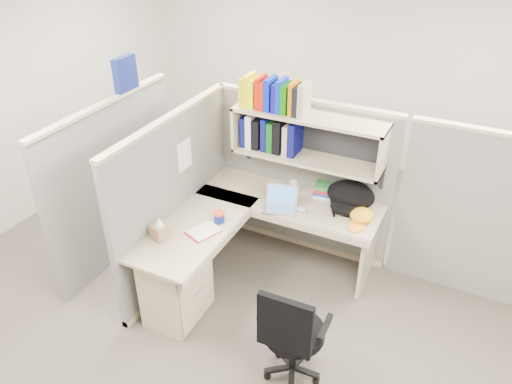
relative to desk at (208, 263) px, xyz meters
The scene contains 14 objects.
ground 0.66m from the desk, 35.01° to the left, with size 6.00×6.00×0.00m, color #38322B.
room_shell 1.28m from the desk, 35.01° to the left, with size 6.00×6.00×6.00m.
cubicle 0.88m from the desk, 86.86° to the left, with size 3.79×1.84×1.95m.
desk is the anchor object (origin of this frame).
laptop 0.86m from the desk, 59.03° to the left, with size 0.29×0.29×0.21m, color #B9BABE, non-canonical shape.
backpack 1.40m from the desk, 44.13° to the left, with size 0.44×0.34×0.26m, color black, non-canonical shape.
orange_cap 1.42m from the desk, 36.12° to the left, with size 0.21×0.24×0.12m, color orange, non-canonical shape.
snack_canister 0.42m from the desk, 92.04° to the left, with size 0.10×0.10×0.10m.
tissue_box 0.55m from the desk, 150.71° to the right, with size 0.13×0.13×0.20m, color #997756, non-canonical shape.
mouse 0.97m from the desk, 50.98° to the left, with size 0.10×0.07×0.04m, color #8FA4CA.
paper_cup 1.14m from the desk, 69.68° to the left, with size 0.07×0.07×0.11m, color white.
book_stack 1.33m from the desk, 59.10° to the left, with size 0.17×0.24×0.11m, color slate, non-canonical shape.
loose_paper 0.30m from the desk, 131.97° to the left, with size 0.19×0.26×0.00m, color white, non-canonical shape.
task_chair 1.10m from the desk, 25.14° to the right, with size 0.50×0.47×0.96m.
Camera 1 is at (1.48, -3.16, 3.26)m, focal length 35.00 mm.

